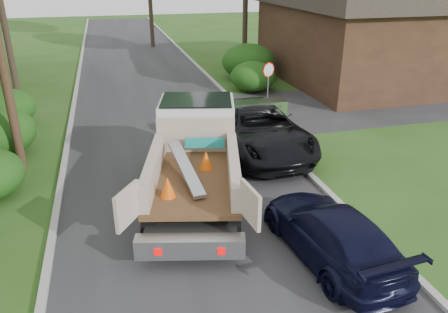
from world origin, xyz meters
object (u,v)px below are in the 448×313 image
flatbed_truck (196,146)px  black_pickup (257,128)px  stop_sign (268,77)px  house_right (360,29)px  navy_suv (331,233)px

flatbed_truck → black_pickup: bearing=54.3°
stop_sign → house_right: bearing=32.7°
stop_sign → house_right: (7.80, 5.00, 1.38)m
house_right → flatbed_truck: bearing=-136.9°
flatbed_truck → navy_suv: (2.40, -4.54, -0.74)m
flatbed_truck → navy_suv: 5.19m
house_right → black_pickup: bearing=-136.2°
navy_suv → stop_sign: bearing=-107.7°
navy_suv → flatbed_truck: bearing=-67.2°
house_right → navy_suv: house_right is taller
stop_sign → flatbed_truck: (-5.00, -6.96, -0.37)m
house_right → flatbed_truck: 17.60m
black_pickup → stop_sign: bearing=63.2°
flatbed_truck → navy_suv: flatbed_truck is taller
black_pickup → navy_suv: bearing=-95.7°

